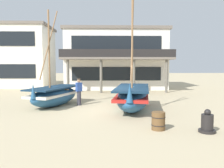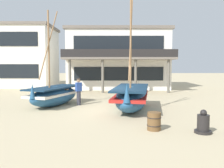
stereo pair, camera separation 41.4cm
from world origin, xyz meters
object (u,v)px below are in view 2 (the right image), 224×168
object	(u,v)px
fisherman_by_hull	(79,92)
harbor_building_annex	(13,56)
fishing_boat_centre_large	(56,95)
capstan_winch	(204,124)
wooden_barrel	(155,121)
harbor_building_main	(119,59)
fishing_boat_near_left	(132,97)

from	to	relation	value
fisherman_by_hull	harbor_building_annex	distance (m)	16.86
fishing_boat_centre_large	capstan_winch	bearing A→B (deg)	-40.65
fishing_boat_centre_large	capstan_winch	size ratio (longest dim) A/B	6.61
wooden_barrel	harbor_building_main	size ratio (longest dim) A/B	0.07
fishing_boat_near_left	capstan_winch	size ratio (longest dim) A/B	7.07
fishing_boat_centre_large	capstan_winch	distance (m)	9.11
capstan_winch	harbor_building_annex	distance (m)	24.97
fishing_boat_near_left	harbor_building_main	xyz separation A→B (m)	(-0.43, 13.14, 2.43)
fisherman_by_hull	harbor_building_main	world-z (taller)	harbor_building_main
fisherman_by_hull	capstan_winch	xyz separation A→B (m)	(5.45, -6.08, -0.49)
wooden_barrel	harbor_building_annex	size ratio (longest dim) A/B	0.07
fishing_boat_centre_large	wooden_barrel	xyz separation A→B (m)	(5.16, -5.54, -0.31)
fishing_boat_centre_large	harbor_building_annex	size ratio (longest dim) A/B	0.58
fisherman_by_hull	capstan_winch	distance (m)	8.18
wooden_barrel	fisherman_by_hull	bearing A→B (deg)	123.08
capstan_winch	wooden_barrel	distance (m)	1.79
fishing_boat_centre_large	wooden_barrel	distance (m)	7.58
capstan_winch	fisherman_by_hull	bearing A→B (deg)	131.89
fishing_boat_near_left	wooden_barrel	size ratio (longest dim) A/B	8.90
fishing_boat_centre_large	capstan_winch	xyz separation A→B (m)	(6.91, -5.93, -0.32)
fisherman_by_hull	capstan_winch	world-z (taller)	fisherman_by_hull
fisherman_by_hull	wooden_barrel	size ratio (longest dim) A/B	2.41
fishing_boat_centre_large	capstan_winch	world-z (taller)	fishing_boat_centre_large
fisherman_by_hull	capstan_winch	size ratio (longest dim) A/B	1.91
capstan_winch	harbor_building_main	world-z (taller)	harbor_building_main
fishing_boat_near_left	fisherman_by_hull	world-z (taller)	fishing_boat_near_left
fishing_boat_centre_large	fisherman_by_hull	bearing A→B (deg)	5.65
fishing_boat_near_left	fishing_boat_centre_large	bearing A→B (deg)	161.96
harbor_building_annex	fishing_boat_near_left	bearing A→B (deg)	-49.62
wooden_barrel	harbor_building_annex	bearing A→B (deg)	125.00
fishing_boat_near_left	fishing_boat_centre_large	distance (m)	4.85
fishing_boat_near_left	fishing_boat_centre_large	world-z (taller)	fishing_boat_near_left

